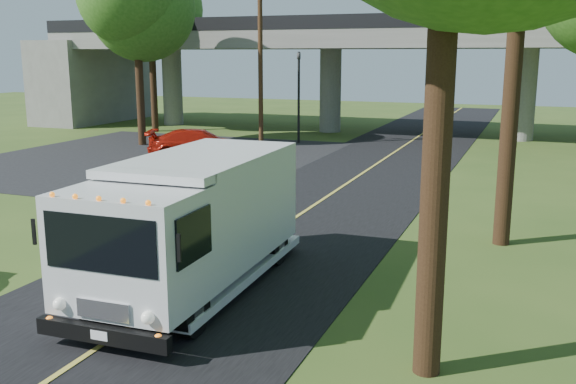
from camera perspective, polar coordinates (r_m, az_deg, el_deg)
The scene contains 12 objects.
ground at distance 12.24m, azimuth -15.73°, elevation -12.76°, with size 120.00×120.00×0.00m, color #344E1C.
road at distance 20.61m, azimuth 1.10°, elevation -2.03°, with size 7.00×90.00×0.02m, color black.
parking_lot at distance 32.58m, azimuth -12.33°, elevation 2.95°, with size 16.00×18.00×0.01m, color black.
lane_line at distance 20.61m, azimuth 1.10°, elevation -1.98°, with size 0.12×90.00×0.01m, color gold.
overpass at distance 41.34m, azimuth 11.93°, elevation 11.20°, with size 54.00×10.00×7.30m.
traffic_signal at distance 37.12m, azimuth 0.96°, elevation 9.28°, with size 0.18×0.22×5.20m.
utility_pole at distance 35.78m, azimuth -2.47°, elevation 11.40°, with size 1.60×0.26×9.00m.
tree_left_lot at distance 37.04m, azimuth -13.27°, elevation 16.25°, with size 5.60×5.50×10.50m.
tree_left_far at distance 43.65m, azimuth -12.01°, elevation 15.04°, with size 5.26×5.16×9.89m.
step_van at distance 13.92m, azimuth -8.41°, elevation -2.47°, with size 2.75×7.00×2.91m.
red_sedan at distance 31.84m, azimuth -7.86°, elevation 4.22°, with size 2.04×5.03×1.46m, color #A6160A.
pedestrian at distance 22.43m, azimuth -8.07°, elevation 1.08°, with size 0.58×0.38×1.60m, color gray.
Camera 1 is at (6.89, -8.76, 5.06)m, focal length 40.00 mm.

